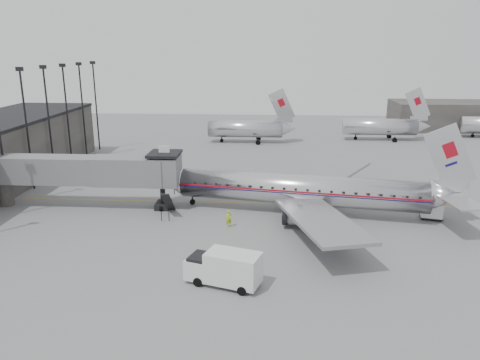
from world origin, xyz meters
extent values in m
plane|color=slate|center=(0.00, 0.00, 0.00)|extent=(160.00, 160.00, 0.00)
cube|color=#383633|center=(45.00, 60.00, 3.00)|extent=(30.00, 12.00, 6.00)
cube|color=gold|center=(3.00, 6.00, 0.01)|extent=(60.00, 0.15, 0.01)
cube|color=slate|center=(-22.00, 3.60, 4.30)|extent=(12.00, 2.80, 3.00)
cube|color=slate|center=(-13.00, 3.60, 4.30)|extent=(8.00, 3.00, 3.10)
cube|color=slate|center=(-9.00, 4.00, 4.30)|extent=(3.20, 3.60, 3.20)
cube|color=black|center=(-9.00, 4.00, 6.20)|extent=(3.40, 3.80, 0.30)
cube|color=white|center=(-9.00, 4.00, 6.70)|extent=(1.20, 0.15, 0.80)
cylinder|color=black|center=(-9.30, 3.60, 1.40)|extent=(0.56, 0.56, 2.80)
cube|color=black|center=(-9.30, 3.60, 0.35)|extent=(1.60, 2.20, 0.70)
cylinder|color=black|center=(-9.30, 2.60, 0.30)|extent=(0.30, 0.60, 0.60)
cylinder|color=black|center=(-9.30, 4.60, 0.30)|extent=(0.30, 0.60, 0.60)
cylinder|color=#383633|center=(-27.50, 3.60, 1.40)|extent=(1.60, 1.60, 2.80)
cube|color=black|center=(-8.20, 1.30, 1.50)|extent=(0.90, 3.20, 2.90)
cylinder|color=black|center=(-27.50, 4.00, 7.50)|extent=(0.24, 0.24, 15.00)
cylinder|color=black|center=(-27.50, 10.00, 7.50)|extent=(0.24, 0.24, 15.00)
cube|color=black|center=(-27.50, 10.00, 15.00)|extent=(0.90, 0.25, 0.50)
cylinder|color=black|center=(-27.50, 16.00, 7.50)|extent=(0.24, 0.24, 15.00)
cube|color=black|center=(-27.50, 16.00, 15.00)|extent=(0.90, 0.25, 0.50)
cylinder|color=black|center=(-27.50, 22.00, 7.50)|extent=(0.24, 0.24, 15.00)
cube|color=black|center=(-27.50, 22.00, 15.00)|extent=(0.90, 0.25, 0.50)
cylinder|color=black|center=(-27.50, 28.00, 7.50)|extent=(0.24, 0.24, 15.00)
cube|color=black|center=(-27.50, 28.00, 15.00)|extent=(0.90, 0.25, 0.50)
cylinder|color=black|center=(-27.50, 34.00, 7.50)|extent=(0.24, 0.24, 15.00)
cube|color=black|center=(-27.50, 34.00, 15.00)|extent=(0.90, 0.25, 0.50)
cylinder|color=silver|center=(-2.00, 42.00, 2.60)|extent=(14.00, 3.20, 3.20)
cube|color=silver|center=(4.80, 42.00, 7.00)|extent=(5.17, 0.26, 6.52)
cylinder|color=black|center=(-6.50, 42.00, 0.50)|extent=(0.24, 0.24, 1.00)
cylinder|color=silver|center=(24.00, 46.00, 2.60)|extent=(14.00, 3.20, 3.20)
cube|color=silver|center=(30.80, 46.00, 7.00)|extent=(5.17, 0.26, 6.52)
cylinder|color=black|center=(19.50, 46.00, 0.50)|extent=(0.24, 0.24, 1.00)
cylinder|color=black|center=(43.50, 50.00, 0.50)|extent=(0.24, 0.24, 1.00)
cylinder|color=silver|center=(6.00, 3.00, 2.65)|extent=(26.71, 7.67, 3.27)
cone|color=silver|center=(-8.39, 5.44, 2.65)|extent=(3.16, 3.67, 3.27)
cone|color=silver|center=(20.65, 0.51, 3.01)|extent=(4.01, 3.66, 3.11)
cube|color=maroon|center=(6.00, 3.00, 2.87)|extent=(26.72, 7.72, 0.16)
cube|color=#110953|center=(6.00, 3.00, 2.67)|extent=(26.72, 7.72, 0.09)
cube|color=silver|center=(20.39, 0.56, 7.08)|extent=(5.40, 1.17, 6.80)
cube|color=gray|center=(9.95, 10.40, 2.39)|extent=(11.89, 14.48, 1.05)
cube|color=gray|center=(7.28, -5.29, 2.39)|extent=(8.22, 14.91, 1.05)
cylinder|color=gray|center=(7.21, 7.46, 1.28)|extent=(3.28, 2.34, 1.86)
cylinder|color=gray|center=(5.67, -1.61, 1.28)|extent=(3.28, 2.34, 1.86)
cylinder|color=black|center=(-6.21, 5.07, 0.57)|extent=(0.18, 0.18, 1.15)
cylinder|color=black|center=(8.13, 4.97, 0.62)|extent=(0.23, 0.23, 1.24)
cylinder|color=black|center=(8.13, 4.97, 0.40)|extent=(0.92, 0.45, 0.88)
cylinder|color=black|center=(7.36, 0.44, 0.62)|extent=(0.23, 0.23, 1.24)
cylinder|color=black|center=(7.36, 0.44, 0.40)|extent=(0.92, 0.45, 0.88)
cube|color=silver|center=(-0.05, -13.77, 1.52)|extent=(4.55, 3.39, 2.36)
cube|color=silver|center=(-2.73, -12.90, 1.07)|extent=(2.37, 2.59, 1.57)
cube|color=black|center=(-2.73, -12.90, 1.74)|extent=(1.87, 2.24, 0.67)
cylinder|color=black|center=(-2.72, -13.97, 0.36)|extent=(0.77, 0.49, 0.72)
cylinder|color=black|center=(-2.10, -12.04, 0.36)|extent=(0.77, 0.49, 0.72)
cylinder|color=black|center=(0.70, -15.08, 0.36)|extent=(0.77, 0.49, 0.72)
cylinder|color=black|center=(1.33, -13.15, 0.36)|extent=(0.77, 0.49, 0.72)
cube|color=#0E1A38|center=(6.00, 2.00, 0.90)|extent=(2.14, 1.77, 1.33)
cube|color=black|center=(6.00, 2.00, 0.19)|extent=(2.26, 1.88, 0.11)
cylinder|color=black|center=(5.37, 1.29, 0.14)|extent=(0.30, 0.17, 0.29)
cylinder|color=black|center=(6.86, 1.59, 0.14)|extent=(0.30, 0.17, 0.29)
cylinder|color=black|center=(5.14, 2.41, 0.14)|extent=(0.30, 0.17, 0.29)
cylinder|color=black|center=(6.63, 2.71, 0.14)|extent=(0.30, 0.17, 0.29)
cube|color=white|center=(19.79, 2.00, 1.01)|extent=(2.47, 2.09, 1.49)
cube|color=black|center=(19.79, 2.00, 0.21)|extent=(2.60, 2.22, 0.13)
cylinder|color=black|center=(18.80, 1.60, 0.16)|extent=(0.34, 0.20, 0.32)
cylinder|color=black|center=(20.45, 1.17, 0.16)|extent=(0.34, 0.20, 0.32)
cylinder|color=black|center=(19.13, 2.83, 0.16)|extent=(0.34, 0.20, 0.32)
cylinder|color=black|center=(20.77, 2.40, 0.16)|extent=(0.34, 0.20, 0.32)
imported|color=#ABD218|center=(-1.42, -1.63, 0.88)|extent=(0.76, 0.67, 1.76)
camera|label=1|loc=(2.44, -45.69, 17.53)|focal=35.00mm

